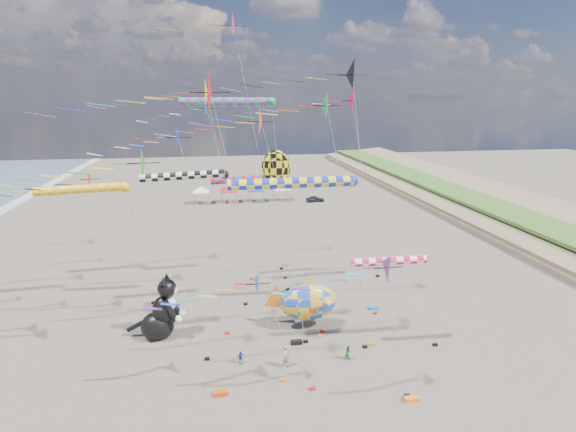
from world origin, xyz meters
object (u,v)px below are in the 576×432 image
(person_adult, at_px, (286,357))
(parked_car, at_px, (315,199))
(child_green, at_px, (348,353))
(child_blue, at_px, (241,358))
(fish_inflatable, at_px, (308,302))
(cat_inflatable, at_px, (160,306))

(person_adult, relative_size, parked_car, 0.52)
(child_green, bearing_deg, parked_car, 72.44)
(person_adult, bearing_deg, child_green, -41.70)
(person_adult, relative_size, child_blue, 1.67)
(fish_inflatable, distance_m, person_adult, 6.19)
(cat_inflatable, distance_m, child_blue, 8.13)
(person_adult, height_order, child_green, person_adult)
(fish_inflatable, bearing_deg, parked_car, 76.16)
(fish_inflatable, relative_size, child_blue, 6.22)
(cat_inflatable, distance_m, parked_car, 51.56)
(fish_inflatable, height_order, person_adult, fish_inflatable)
(child_blue, relative_size, parked_car, 0.31)
(cat_inflatable, height_order, parked_car, cat_inflatable)
(fish_inflatable, bearing_deg, cat_inflatable, 177.22)
(cat_inflatable, relative_size, child_green, 4.66)
(child_blue, bearing_deg, parked_car, 50.70)
(fish_inflatable, distance_m, parked_car, 47.88)
(parked_car, bearing_deg, child_blue, 158.59)
(fish_inflatable, relative_size, person_adult, 3.71)
(person_adult, distance_m, parked_car, 53.71)
(cat_inflatable, height_order, fish_inflatable, cat_inflatable)
(cat_inflatable, relative_size, fish_inflatable, 0.83)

